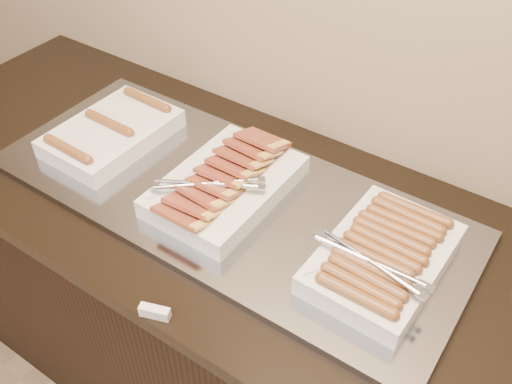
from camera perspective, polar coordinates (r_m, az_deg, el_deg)
counter at (r=1.74m, az=-2.31°, el=-11.71°), size 2.06×0.76×0.90m
warming_tray at (r=1.41m, az=-3.03°, el=-0.44°), size 1.20×0.50×0.02m
dish_left at (r=1.60m, az=-14.20°, el=5.79°), size 0.23×0.35×0.07m
dish_center at (r=1.37m, az=-3.14°, el=0.81°), size 0.26×0.39×0.09m
dish_right at (r=1.23m, az=12.52°, el=-6.31°), size 0.26×0.35×0.08m
label_holder at (r=1.19m, az=-10.08°, el=-11.74°), size 0.07×0.04×0.03m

